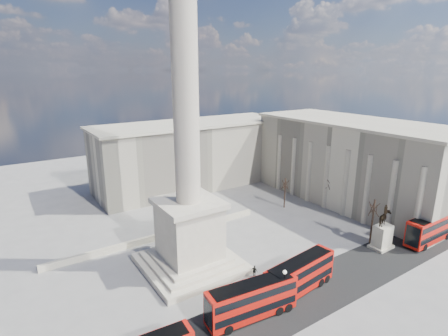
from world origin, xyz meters
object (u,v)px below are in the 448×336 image
victorian_lamp (284,287)px  pedestrian_crossing (255,271)px  red_bus_d (432,228)px  red_bus_c (300,275)px  pedestrian_walking (328,260)px  nelsons_column (188,187)px  pedestrian_standing (372,242)px  equestrian_statue (383,233)px  red_bus_b (252,300)px

victorian_lamp → pedestrian_crossing: bearing=77.5°
red_bus_d → pedestrian_crossing: red_bus_d is taller
red_bus_c → pedestrian_walking: size_ratio=6.87×
red_bus_d → pedestrian_walking: red_bus_d is taller
nelsons_column → pedestrian_standing: 33.69m
victorian_lamp → pedestrian_walking: size_ratio=3.32×
red_bus_d → equestrian_statue: equestrian_statue is taller
equestrian_statue → red_bus_c: bearing=-177.0°
pedestrian_crossing → red_bus_b: bearing=121.0°
pedestrian_standing → nelsons_column: bearing=-39.9°
red_bus_b → pedestrian_crossing: 9.03m
equestrian_statue → pedestrian_crossing: size_ratio=4.42×
victorian_lamp → equestrian_statue: 25.35m
pedestrian_walking → pedestrian_crossing: pedestrian_crossing is taller
nelsons_column → pedestrian_crossing: (6.55, -7.68, -12.03)m
victorian_lamp → pedestrian_walking: bearing=17.7°
red_bus_b → victorian_lamp: 4.26m
victorian_lamp → pedestrian_crossing: (1.78, 8.02, -2.52)m
nelsons_column → red_bus_d: (39.24, -16.20, -10.34)m
nelsons_column → pedestrian_crossing: size_ratio=27.99×
victorian_lamp → equestrian_statue: equestrian_statue is taller
red_bus_b → pedestrian_walking: size_ratio=6.80×
equestrian_statue → pedestrian_walking: equestrian_statue is taller
red_bus_c → pedestrian_crossing: size_ratio=6.73×
equestrian_statue → nelsons_column: bearing=156.8°
red_bus_c → victorian_lamp: 5.10m
nelsons_column → red_bus_b: nelsons_column is taller
nelsons_column → pedestrian_crossing: nelsons_column is taller
red_bus_c → pedestrian_standing: (19.80, 2.37, -1.73)m
nelsons_column → pedestrian_crossing: 15.70m
equestrian_statue → pedestrian_standing: 2.44m
red_bus_c → red_bus_d: red_bus_d is taller
equestrian_statue → red_bus_d: bearing=-20.0°
equestrian_statue → pedestrian_walking: bearing=173.8°
red_bus_c → red_bus_d: (29.80, -2.33, 0.07)m
equestrian_statue → pedestrian_standing: size_ratio=5.10×
red_bus_d → victorian_lamp: bearing=179.4°
nelsons_column → equestrian_statue: bearing=-23.2°
equestrian_statue → pedestrian_standing: (-0.71, 1.31, -1.94)m
red_bus_b → equestrian_statue: size_ratio=1.51×
red_bus_d → nelsons_column: bearing=157.9°
pedestrian_walking → pedestrian_standing: 11.30m
red_bus_d → pedestrian_crossing: size_ratio=6.80×
red_bus_c → pedestrian_walking: bearing=9.1°
nelsons_column → pedestrian_standing: bearing=-21.5°
red_bus_c → pedestrian_standing: bearing=0.4°
pedestrian_walking → red_bus_b: bearing=-176.8°
victorian_lamp → pedestrian_crossing: victorian_lamp is taller
red_bus_b → red_bus_c: bearing=10.1°
nelsons_column → victorian_lamp: bearing=-73.1°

